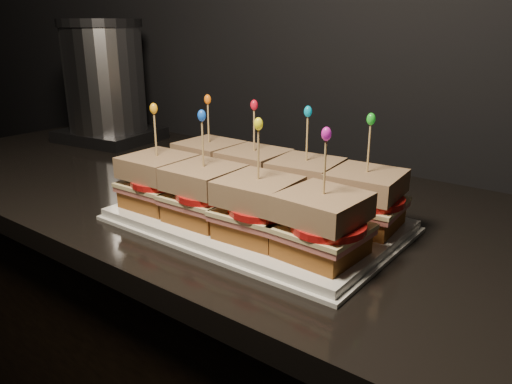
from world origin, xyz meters
The scene contains 63 objects.
granite_slab centered at (0.44, 1.69, 0.93)m, with size 2.38×0.64×0.04m, color black.
platter centered at (0.18, 1.60, 0.95)m, with size 0.42×0.26×0.02m, color white.
platter_rim centered at (0.18, 1.60, 0.95)m, with size 0.43×0.27×0.01m, color white.
sandwich_0_bread_bot centered at (0.03, 1.66, 0.98)m, with size 0.09×0.09×0.03m, color brown.
sandwich_0_ham centered at (0.03, 1.66, 0.99)m, with size 0.10×0.10×0.01m, color #BF5955.
sandwich_0_cheese centered at (0.03, 1.66, 1.00)m, with size 0.11×0.10×0.01m, color beige.
sandwich_0_tomato centered at (0.04, 1.65, 1.01)m, with size 0.09×0.09×0.01m, color red.
sandwich_0_bread_top centered at (0.03, 1.66, 1.03)m, with size 0.10×0.10×0.03m, color #5F2C0F.
sandwich_0_pick centered at (0.03, 1.66, 1.08)m, with size 0.00×0.00×0.09m, color tan.
sandwich_0_frill centered at (0.03, 1.66, 1.12)m, with size 0.01×0.01×0.02m, color orange.
sandwich_1_bread_bot centered at (0.13, 1.66, 0.98)m, with size 0.09×0.09×0.03m, color brown.
sandwich_1_ham centered at (0.13, 1.66, 0.99)m, with size 0.10×0.10×0.01m, color #BF5955.
sandwich_1_cheese centered at (0.13, 1.66, 1.00)m, with size 0.11×0.10×0.01m, color beige.
sandwich_1_tomato centered at (0.14, 1.65, 1.01)m, with size 0.09×0.09×0.01m, color red.
sandwich_1_bread_top centered at (0.13, 1.66, 1.03)m, with size 0.10×0.10×0.03m, color #5F2C0F.
sandwich_1_pick centered at (0.13, 1.66, 1.08)m, with size 0.00×0.00×0.09m, color tan.
sandwich_1_frill centered at (0.13, 1.66, 1.12)m, with size 0.01×0.01×0.02m, color red.
sandwich_2_bread_bot centered at (0.23, 1.66, 0.98)m, with size 0.09×0.09×0.03m, color brown.
sandwich_2_ham centered at (0.23, 1.66, 0.99)m, with size 0.10×0.10×0.01m, color #BF5955.
sandwich_2_cheese centered at (0.23, 1.66, 1.00)m, with size 0.11×0.10×0.01m, color beige.
sandwich_2_tomato centered at (0.24, 1.65, 1.01)m, with size 0.09×0.09×0.01m, color red.
sandwich_2_bread_top centered at (0.23, 1.66, 1.03)m, with size 0.10×0.10×0.03m, color #5F2C0F.
sandwich_2_pick centered at (0.23, 1.66, 1.08)m, with size 0.00×0.00×0.09m, color tan.
sandwich_2_frill centered at (0.23, 1.66, 1.12)m, with size 0.01×0.01×0.02m, color #0497C0.
sandwich_3_bread_bot centered at (0.33, 1.66, 0.98)m, with size 0.09×0.09×0.03m, color brown.
sandwich_3_ham centered at (0.33, 1.66, 0.99)m, with size 0.10×0.10×0.01m, color #BF5955.
sandwich_3_cheese centered at (0.33, 1.66, 1.00)m, with size 0.11×0.10×0.01m, color beige.
sandwich_3_tomato centered at (0.35, 1.65, 1.01)m, with size 0.09×0.09×0.01m, color red.
sandwich_3_bread_top centered at (0.33, 1.66, 1.03)m, with size 0.10×0.10×0.03m, color #5F2C0F.
sandwich_3_pick centered at (0.33, 1.66, 1.08)m, with size 0.00×0.00×0.09m, color tan.
sandwich_3_frill centered at (0.33, 1.66, 1.12)m, with size 0.01×0.01×0.02m, color green.
sandwich_4_bread_bot centered at (0.03, 1.54, 0.98)m, with size 0.09×0.09×0.03m, color brown.
sandwich_4_ham centered at (0.03, 1.54, 0.99)m, with size 0.10×0.10×0.01m, color #BF5955.
sandwich_4_cheese centered at (0.03, 1.54, 1.00)m, with size 0.11×0.10×0.01m, color beige.
sandwich_4_tomato centered at (0.04, 1.53, 1.01)m, with size 0.09×0.09×0.01m, color red.
sandwich_4_bread_top centered at (0.03, 1.54, 1.03)m, with size 0.10×0.10×0.03m, color #5F2C0F.
sandwich_4_pick centered at (0.03, 1.54, 1.08)m, with size 0.00×0.00×0.09m, color tan.
sandwich_4_frill centered at (0.03, 1.54, 1.12)m, with size 0.01×0.01×0.02m, color orange.
sandwich_5_bread_bot centered at (0.13, 1.54, 0.98)m, with size 0.09×0.09×0.03m, color brown.
sandwich_5_ham centered at (0.13, 1.54, 0.99)m, with size 0.10×0.10×0.01m, color #BF5955.
sandwich_5_cheese centered at (0.13, 1.54, 1.00)m, with size 0.11×0.10×0.01m, color beige.
sandwich_5_tomato centered at (0.14, 1.53, 1.01)m, with size 0.09×0.09×0.01m, color red.
sandwich_5_bread_top centered at (0.13, 1.54, 1.03)m, with size 0.10×0.10×0.03m, color #5F2C0F.
sandwich_5_pick centered at (0.13, 1.54, 1.08)m, with size 0.00×0.00×0.09m, color tan.
sandwich_5_frill centered at (0.13, 1.54, 1.12)m, with size 0.01×0.01×0.02m, color blue.
sandwich_6_bread_bot centered at (0.23, 1.54, 0.98)m, with size 0.09×0.09×0.03m, color brown.
sandwich_6_ham centered at (0.23, 1.54, 0.99)m, with size 0.10×0.10×0.01m, color #BF5955.
sandwich_6_cheese centered at (0.23, 1.54, 1.00)m, with size 0.11×0.10×0.01m, color beige.
sandwich_6_tomato centered at (0.24, 1.53, 1.01)m, with size 0.09×0.09×0.01m, color red.
sandwich_6_bread_top centered at (0.23, 1.54, 1.03)m, with size 0.10×0.10×0.03m, color #5F2C0F.
sandwich_6_pick centered at (0.23, 1.54, 1.08)m, with size 0.00×0.00×0.09m, color tan.
sandwich_6_frill centered at (0.23, 1.54, 1.12)m, with size 0.01×0.01×0.02m, color yellow.
sandwich_7_bread_bot centered at (0.33, 1.54, 0.98)m, with size 0.09×0.09×0.03m, color brown.
sandwich_7_ham centered at (0.33, 1.54, 0.99)m, with size 0.10×0.10×0.01m, color #BF5955.
sandwich_7_cheese centered at (0.33, 1.54, 1.00)m, with size 0.11×0.10×0.01m, color beige.
sandwich_7_tomato centered at (0.35, 1.53, 1.01)m, with size 0.09×0.09×0.01m, color red.
sandwich_7_bread_top centered at (0.33, 1.54, 1.03)m, with size 0.10×0.10×0.03m, color #5F2C0F.
sandwich_7_pick centered at (0.33, 1.54, 1.08)m, with size 0.00×0.00×0.09m, color tan.
sandwich_7_frill centered at (0.33, 1.54, 1.12)m, with size 0.01×0.01×0.02m, color #C11B9E.
appliance_base centered at (-0.49, 1.83, 0.96)m, with size 0.24×0.20×0.03m, color #262628.
appliance_body centered at (-0.49, 1.83, 1.10)m, with size 0.20×0.20×0.26m, color silver.
appliance_lid centered at (-0.49, 1.83, 1.24)m, with size 0.21×0.21×0.02m, color #262628.
appliance centered at (-0.49, 1.83, 1.10)m, with size 0.24×0.20×0.31m, color silver, non-canonical shape.
Camera 1 is at (0.62, 1.03, 1.24)m, focal length 35.00 mm.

